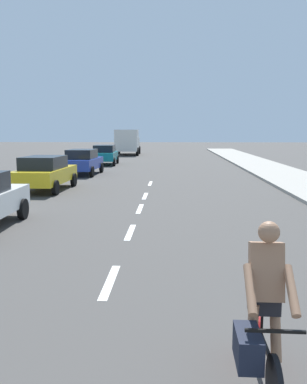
# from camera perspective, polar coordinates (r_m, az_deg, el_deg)

# --- Properties ---
(ground_plane) EXTENTS (160.00, 160.00, 0.00)m
(ground_plane) POSITION_cam_1_polar(r_m,az_deg,el_deg) (20.13, -0.73, 0.42)
(ground_plane) COLOR #423F3D
(sidewalk_strip) EXTENTS (3.60, 80.00, 0.14)m
(sidewalk_strip) POSITION_cam_1_polar(r_m,az_deg,el_deg) (23.08, 19.47, 1.12)
(sidewalk_strip) COLOR #9E998E
(sidewalk_strip) RESTS_ON ground
(lane_stripe_2) EXTENTS (0.16, 1.80, 0.01)m
(lane_stripe_2) POSITION_cam_1_polar(r_m,az_deg,el_deg) (8.00, -5.80, -11.73)
(lane_stripe_2) COLOR white
(lane_stripe_2) RESTS_ON ground
(lane_stripe_3) EXTENTS (0.16, 1.80, 0.01)m
(lane_stripe_3) POSITION_cam_1_polar(r_m,az_deg,el_deg) (11.63, -3.11, -5.34)
(lane_stripe_3) COLOR white
(lane_stripe_3) RESTS_ON ground
(lane_stripe_4) EXTENTS (0.16, 1.80, 0.01)m
(lane_stripe_4) POSITION_cam_1_polar(r_m,az_deg,el_deg) (15.04, -1.82, -2.23)
(lane_stripe_4) COLOR white
(lane_stripe_4) RESTS_ON ground
(lane_stripe_5) EXTENTS (0.16, 1.80, 0.01)m
(lane_stripe_5) POSITION_cam_1_polar(r_m,az_deg,el_deg) (17.93, -1.12, -0.53)
(lane_stripe_5) COLOR white
(lane_stripe_5) RESTS_ON ground
(lane_stripe_6) EXTENTS (0.16, 1.80, 0.01)m
(lane_stripe_6) POSITION_cam_1_polar(r_m,az_deg,el_deg) (22.16, -0.43, 1.15)
(lane_stripe_6) COLOR white
(lane_stripe_6) RESTS_ON ground
(cyclist) EXTENTS (0.62, 1.71, 1.82)m
(cyclist) POSITION_cam_1_polar(r_m,az_deg,el_deg) (4.70, 14.20, -15.81)
(cyclist) COLOR black
(cyclist) RESTS_ON ground
(parked_car_yellow) EXTENTS (2.12, 4.39, 1.57)m
(parked_car_yellow) POSITION_cam_1_polar(r_m,az_deg,el_deg) (20.14, -14.22, 2.58)
(parked_car_yellow) COLOR gold
(parked_car_yellow) RESTS_ON ground
(parked_car_blue) EXTENTS (2.05, 4.21, 1.57)m
(parked_car_blue) POSITION_cam_1_polar(r_m,az_deg,el_deg) (26.87, -9.40, 4.06)
(parked_car_blue) COLOR #1E389E
(parked_car_blue) RESTS_ON ground
(parked_car_teal) EXTENTS (2.03, 4.20, 1.57)m
(parked_car_teal) POSITION_cam_1_polar(r_m,az_deg,el_deg) (34.53, -6.49, 5.02)
(parked_car_teal) COLOR #14727A
(parked_car_teal) RESTS_ON ground
(delivery_truck) EXTENTS (2.81, 6.30, 2.80)m
(delivery_truck) POSITION_cam_1_polar(r_m,az_deg,el_deg) (48.33, -3.48, 6.74)
(delivery_truck) COLOR beige
(delivery_truck) RESTS_ON ground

